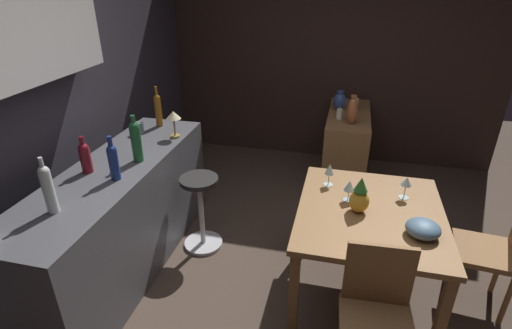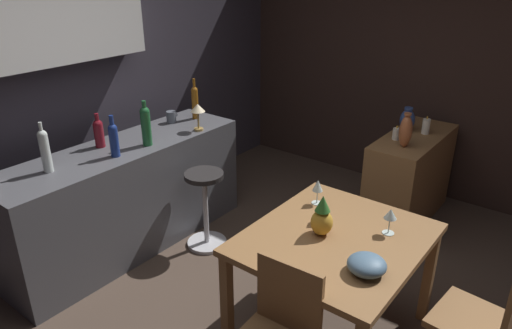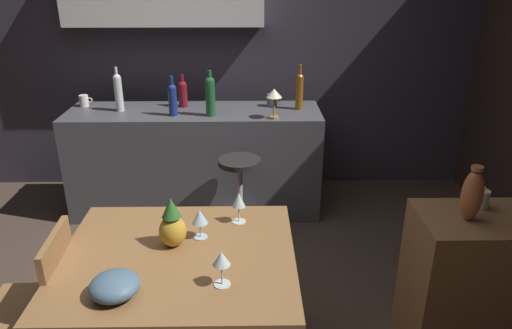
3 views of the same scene
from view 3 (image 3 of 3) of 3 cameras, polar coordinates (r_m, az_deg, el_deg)
ground_plane at (r=3.07m, az=-8.98°, el=-18.35°), size 9.00×9.00×0.00m
wall_kitchen_back at (r=4.43m, az=-7.35°, el=14.96°), size 5.20×0.33×2.60m
dining_table at (r=2.37m, az=-9.32°, el=-12.49°), size 1.12×0.97×0.74m
kitchen_counter at (r=4.12m, az=-7.22°, el=0.44°), size 2.10×0.60×0.90m
sideboard_cabinet at (r=3.01m, az=28.35°, el=-12.42°), size 1.10×0.44×0.82m
chair_near_window at (r=2.61m, az=-24.51°, el=-15.12°), size 0.42×0.42×0.88m
bar_stool at (r=3.66m, az=-1.97°, el=-3.94°), size 0.34×0.34×0.68m
wine_glass_left at (r=2.50m, az=-2.10°, el=-4.40°), size 0.07×0.07×0.17m
wine_glass_right at (r=2.38m, az=-6.81°, el=-6.36°), size 0.08×0.08×0.16m
wine_glass_center at (r=2.04m, az=-4.19°, el=-11.42°), size 0.08×0.08×0.17m
pineapple_centerpiece at (r=2.34m, az=-10.06°, el=-7.25°), size 0.13×0.13×0.26m
fruit_bowl at (r=2.10m, az=-16.70°, el=-13.85°), size 0.21×0.21×0.10m
wine_bottle_clear at (r=4.05m, az=-16.29°, el=8.52°), size 0.07×0.07×0.36m
wine_bottle_ruby at (r=4.07m, az=-8.84°, el=8.60°), size 0.08×0.08×0.27m
wine_bottle_cobalt at (r=3.83m, az=-10.04°, el=7.92°), size 0.07×0.07×0.32m
wine_bottle_amber at (r=3.96m, az=5.26°, el=8.98°), size 0.06×0.06×0.37m
wine_bottle_green at (r=3.77m, az=-5.54°, el=8.41°), size 0.08×0.08×0.36m
cup_white at (r=4.31m, az=-20.02°, el=7.24°), size 0.11×0.08×0.10m
cup_slate at (r=4.05m, az=1.96°, el=7.75°), size 0.12×0.09×0.10m
counter_lamp at (r=3.69m, az=2.19°, el=8.25°), size 0.12×0.12×0.24m
pillar_candle_tall at (r=2.78m, az=25.70°, el=-3.81°), size 0.06×0.06×0.13m
vase_copper at (r=2.58m, az=24.63°, el=-3.35°), size 0.11×0.11×0.29m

